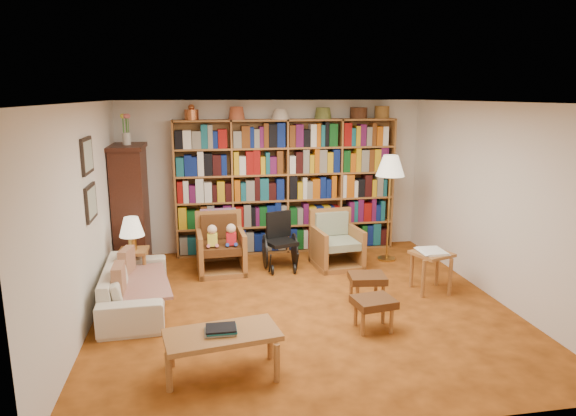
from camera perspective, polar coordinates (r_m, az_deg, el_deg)
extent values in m
plane|color=#B45C1B|center=(6.55, 1.62, -10.78)|extent=(5.00, 5.00, 0.00)
plane|color=white|center=(6.01, 1.77, 11.66)|extent=(5.00, 5.00, 0.00)
plane|color=silver|center=(8.58, -1.65, 3.54)|extent=(5.00, 0.00, 5.00)
plane|color=silver|center=(3.84, 9.24, -8.06)|extent=(5.00, 0.00, 5.00)
plane|color=silver|center=(6.18, -21.68, -0.90)|extent=(0.00, 5.00, 5.00)
plane|color=silver|center=(7.09, 21.91, 0.71)|extent=(0.00, 5.00, 5.00)
cube|color=#A26532|center=(8.48, -0.15, 2.41)|extent=(3.60, 0.30, 2.20)
cube|color=#3B1910|center=(8.14, -17.03, -0.02)|extent=(0.45, 0.90, 1.80)
cube|color=#3B1910|center=(7.99, -17.46, 6.50)|extent=(0.50, 0.95, 0.06)
cylinder|color=silver|center=(7.98, -17.51, 7.35)|extent=(0.12, 0.12, 0.18)
cube|color=black|center=(6.36, -21.44, 5.43)|extent=(0.03, 0.52, 0.42)
cube|color=gray|center=(6.35, -21.31, 5.44)|extent=(0.01, 0.44, 0.34)
cube|color=black|center=(6.44, -21.05, 0.58)|extent=(0.03, 0.52, 0.42)
cube|color=gray|center=(6.44, -20.92, 0.58)|extent=(0.01, 0.44, 0.34)
imported|color=beige|center=(6.70, -16.62, -8.31)|extent=(1.87, 0.80, 0.54)
cube|color=#C4B38F|center=(6.68, -16.21, -8.05)|extent=(0.89, 1.39, 0.04)
cube|color=maroon|center=(6.98, -17.46, -5.93)|extent=(0.18, 0.37, 0.36)
cube|color=maroon|center=(6.33, -18.26, -7.91)|extent=(0.13, 0.38, 0.37)
cube|color=#A26532|center=(7.38, -16.82, -4.61)|extent=(0.41, 0.41, 0.04)
cylinder|color=#A26532|center=(7.33, -18.06, -6.88)|extent=(0.05, 0.05, 0.47)
cylinder|color=#A26532|center=(7.29, -15.61, -6.83)|extent=(0.05, 0.05, 0.47)
cylinder|color=#A26532|center=(7.62, -17.74, -6.11)|extent=(0.05, 0.05, 0.47)
cylinder|color=#A26532|center=(7.58, -15.39, -6.06)|extent=(0.05, 0.05, 0.47)
cylinder|color=#B68B3A|center=(7.34, -16.88, -3.76)|extent=(0.11, 0.11, 0.19)
cone|color=#EDE4C2|center=(7.28, -17.00, -1.99)|extent=(0.34, 0.34, 0.26)
cube|color=#A26532|center=(7.77, -7.38, -6.76)|extent=(0.73, 0.76, 0.08)
cube|color=#A26532|center=(7.68, -9.79, -4.95)|extent=(0.10, 0.73, 0.62)
cube|color=#A26532|center=(7.70, -5.10, -4.76)|extent=(0.10, 0.73, 0.62)
cube|color=#A26532|center=(7.96, -7.57, -3.31)|extent=(0.70, 0.11, 0.87)
cube|color=#523115|center=(7.63, -7.45, -4.37)|extent=(0.57, 0.63, 0.12)
cube|color=#523115|center=(7.84, -7.59, -2.02)|extent=(0.54, 0.12, 0.37)
cube|color=#BE3262|center=(7.92, -7.64, -1.43)|extent=(0.54, 0.09, 0.39)
cube|color=#A26532|center=(7.97, 5.43, -6.21)|extent=(0.75, 0.78, 0.08)
cube|color=#A26532|center=(7.82, 3.30, -4.52)|extent=(0.14, 0.71, 0.60)
cube|color=#A26532|center=(7.97, 7.59, -4.27)|extent=(0.14, 0.71, 0.60)
cube|color=#A26532|center=(8.15, 4.90, -2.94)|extent=(0.68, 0.15, 0.85)
cube|color=gray|center=(7.84, 5.53, -3.93)|extent=(0.59, 0.65, 0.11)
cube|color=gray|center=(8.04, 5.05, -1.71)|extent=(0.53, 0.15, 0.36)
cube|color=black|center=(7.73, -0.82, -3.85)|extent=(0.53, 0.53, 0.05)
cube|color=black|center=(7.86, -1.05, -1.85)|extent=(0.40, 0.18, 0.41)
cylinder|color=black|center=(7.83, -2.58, -4.84)|extent=(0.03, 0.51, 0.51)
cylinder|color=black|center=(7.89, 0.72, -4.67)|extent=(0.03, 0.51, 0.51)
cylinder|color=black|center=(7.57, -1.74, -6.91)|extent=(0.03, 0.15, 0.15)
cylinder|color=black|center=(7.62, 0.73, -6.77)|extent=(0.03, 0.15, 0.15)
cylinder|color=#B68B3A|center=(8.41, 10.88, -5.55)|extent=(0.28, 0.28, 0.03)
cylinder|color=#B68B3A|center=(8.22, 11.08, -0.95)|extent=(0.03, 0.03, 1.42)
cone|color=#EDE4C2|center=(8.07, 11.32, 4.65)|extent=(0.45, 0.45, 0.32)
cube|color=#A26532|center=(7.08, 15.69, -4.91)|extent=(0.58, 0.58, 0.04)
cylinder|color=#A26532|center=(6.92, 14.81, -7.63)|extent=(0.05, 0.05, 0.51)
cylinder|color=#A26532|center=(7.08, 17.58, -7.34)|extent=(0.05, 0.05, 0.51)
cylinder|color=#A26532|center=(7.25, 13.58, -6.66)|extent=(0.05, 0.05, 0.51)
cylinder|color=#A26532|center=(7.40, 16.26, -6.41)|extent=(0.05, 0.05, 0.51)
cube|color=white|center=(7.07, 15.70, -4.64)|extent=(0.41, 0.46, 0.03)
cube|color=#523115|center=(6.58, 8.80, -7.70)|extent=(0.48, 0.42, 0.09)
cylinder|color=#A26532|center=(6.48, 7.71, -9.78)|extent=(0.04, 0.04, 0.29)
cylinder|color=#A26532|center=(6.58, 10.51, -9.51)|extent=(0.04, 0.04, 0.29)
cylinder|color=#A26532|center=(6.71, 7.02, -8.94)|extent=(0.04, 0.04, 0.29)
cylinder|color=#A26532|center=(6.81, 9.73, -8.70)|extent=(0.04, 0.04, 0.29)
cube|color=#523115|center=(5.88, 9.51, -10.26)|extent=(0.49, 0.44, 0.09)
cylinder|color=#A26532|center=(5.80, 8.31, -12.60)|extent=(0.04, 0.04, 0.28)
cylinder|color=#A26532|center=(5.90, 11.41, -12.25)|extent=(0.04, 0.04, 0.28)
cylinder|color=#A26532|center=(6.02, 7.52, -11.57)|extent=(0.04, 0.04, 0.28)
cylinder|color=#A26532|center=(6.12, 10.52, -11.26)|extent=(0.04, 0.04, 0.28)
cube|color=#A26532|center=(4.96, -7.35, -13.80)|extent=(1.13, 0.69, 0.05)
cylinder|color=#A26532|center=(4.88, -13.10, -17.36)|extent=(0.06, 0.06, 0.37)
cylinder|color=#A26532|center=(4.91, -1.25, -16.81)|extent=(0.06, 0.06, 0.37)
cylinder|color=#A26532|center=(5.26, -12.85, -14.99)|extent=(0.06, 0.06, 0.37)
cylinder|color=#A26532|center=(5.29, -1.99, -14.51)|extent=(0.06, 0.06, 0.37)
cube|color=brown|center=(4.94, -7.37, -13.25)|extent=(0.31, 0.26, 0.05)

